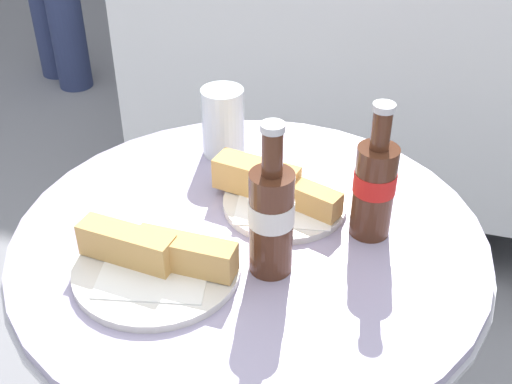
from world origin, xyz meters
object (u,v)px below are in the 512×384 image
bistro_table (250,304)px  lunch_plate_near (156,260)px  cola_bottle_left (271,216)px  lunch_plate_far (278,193)px  cola_bottle_right (374,185)px  drinking_glass (223,125)px

bistro_table → lunch_plate_near: (-0.10, -0.12, 0.17)m
cola_bottle_left → lunch_plate_far: (-0.03, 0.15, -0.07)m
bistro_table → cola_bottle_right: 0.30m
cola_bottle_right → lunch_plate_near: bearing=-147.3°
cola_bottle_left → lunch_plate_near: 0.18m
drinking_glass → lunch_plate_far: drinking_glass is taller
bistro_table → lunch_plate_far: bearing=73.6°
cola_bottle_left → lunch_plate_far: 0.17m
cola_bottle_left → drinking_glass: cola_bottle_left is taller
cola_bottle_left → lunch_plate_far: size_ratio=1.04×
bistro_table → lunch_plate_near: size_ratio=3.09×
cola_bottle_left → drinking_glass: 0.33m
cola_bottle_right → drinking_glass: 0.33m
cola_bottle_right → lunch_plate_far: 0.17m
lunch_plate_near → lunch_plate_far: lunch_plate_far is taller
lunch_plate_far → drinking_glass: bearing=136.5°
bistro_table → drinking_glass: (-0.11, 0.21, 0.21)m
cola_bottle_left → cola_bottle_right: (0.12, 0.12, -0.01)m
lunch_plate_far → cola_bottle_right: bearing=-10.7°
bistro_table → cola_bottle_left: bearing=-52.9°
cola_bottle_left → bistro_table: bearing=127.1°
cola_bottle_left → cola_bottle_right: bearing=45.4°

